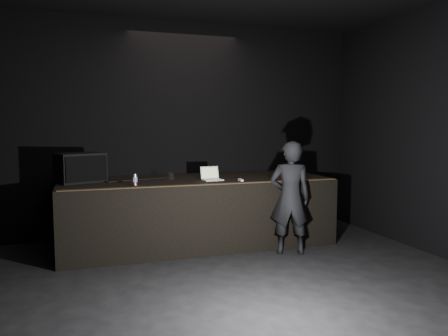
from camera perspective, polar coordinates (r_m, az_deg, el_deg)
The scene contains 11 objects.
ground at distance 4.41m, azimuth 5.90°, elevation -18.63°, with size 7.00×7.00×0.00m, color black.
room_walls at distance 4.03m, azimuth 6.19°, elevation 8.64°, with size 6.10×7.10×3.52m.
stage_riser at distance 6.73m, azimuth -3.64°, elevation -5.61°, with size 4.00×1.50×1.00m, color black.
riser_lip at distance 5.97m, azimuth -1.95°, elevation -2.12°, with size 3.92×0.10×0.01m, color brown.
stage_monitor at distance 6.52m, azimuth -18.23°, elevation 0.04°, with size 0.74×0.64×0.42m.
cable at distance 6.53m, azimuth -10.87°, elevation -1.52°, with size 0.02×0.02×0.99m, color black.
laptop at distance 6.47m, azimuth -1.67°, elevation -1.12°, with size 0.31×0.28×0.19m.
beer_can at distance 5.99m, azimuth -11.56°, elevation -1.52°, with size 0.06×0.06×0.15m.
plastic_cup at distance 6.52m, azimuth -6.90°, elevation -1.08°, with size 0.09×0.09×0.11m, color white.
wii_remote at distance 6.36m, azimuth 2.18°, elevation -1.57°, with size 0.04×0.16×0.03m, color white.
person at distance 6.19m, azimuth 8.64°, elevation -3.88°, with size 0.58×0.38×1.59m, color black.
Camera 1 is at (-1.66, -3.66, 1.81)m, focal length 35.00 mm.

